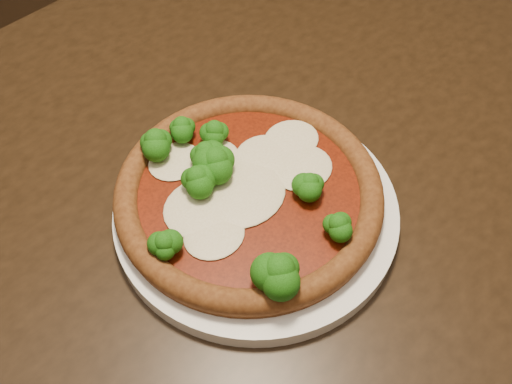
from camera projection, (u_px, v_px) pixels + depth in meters
dining_table at (242, 211)px, 0.73m from camera, size 1.29×0.98×0.75m
plate at (256, 210)px, 0.60m from camera, size 0.30×0.30×0.02m
pizza at (245, 191)px, 0.59m from camera, size 0.28×0.28×0.06m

